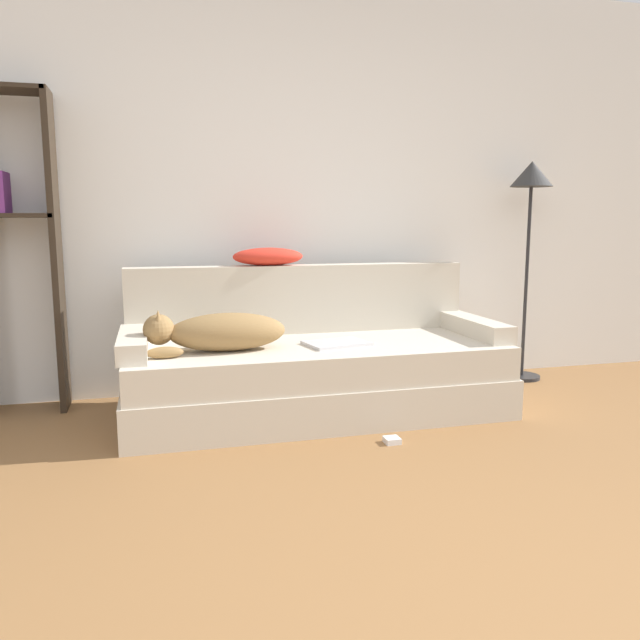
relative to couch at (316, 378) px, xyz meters
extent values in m
plane|color=olive|center=(0.07, -2.10, -0.21)|extent=(20.00, 20.00, 0.00)
cube|color=white|center=(0.07, 0.68, 1.14)|extent=(7.68, 0.06, 2.70)
cube|color=beige|center=(0.00, 0.00, -0.09)|extent=(2.19, 0.92, 0.23)
cube|color=beige|center=(0.00, -0.01, 0.12)|extent=(2.15, 0.88, 0.19)
cube|color=beige|center=(0.00, 0.39, 0.43)|extent=(2.15, 0.15, 0.43)
cube|color=beige|center=(-1.02, -0.01, 0.27)|extent=(0.15, 0.73, 0.11)
cube|color=beige|center=(1.02, -0.01, 0.27)|extent=(0.15, 0.73, 0.11)
ellipsoid|color=olive|center=(-0.52, -0.08, 0.32)|extent=(0.64, 0.26, 0.21)
sphere|color=olive|center=(-0.88, -0.08, 0.35)|extent=(0.16, 0.16, 0.16)
cone|color=olive|center=(-0.88, -0.13, 0.41)|extent=(0.06, 0.06, 0.07)
cone|color=olive|center=(-0.88, -0.04, 0.41)|extent=(0.06, 0.06, 0.07)
ellipsoid|color=olive|center=(-0.86, -0.20, 0.24)|extent=(0.19, 0.07, 0.06)
cube|color=silver|center=(0.10, -0.08, 0.22)|extent=(0.39, 0.31, 0.02)
ellipsoid|color=red|center=(-0.20, 0.39, 0.70)|extent=(0.44, 0.20, 0.11)
cube|color=#2D2319|center=(-1.44, 0.50, 0.72)|extent=(0.04, 0.26, 1.86)
cube|color=#2D2319|center=(-1.66, 0.50, 1.64)|extent=(0.45, 0.26, 0.02)
cube|color=#2D2319|center=(-1.66, 0.50, 0.95)|extent=(0.45, 0.26, 0.02)
cube|color=#753384|center=(-1.69, 0.48, 1.07)|extent=(0.03, 0.20, 0.23)
cylinder|color=#232326|center=(1.64, 0.40, -0.19)|extent=(0.26, 0.26, 0.02)
cylinder|color=#232326|center=(1.64, 0.40, 0.48)|extent=(0.02, 0.02, 1.33)
cone|color=#333333|center=(1.64, 0.40, 1.24)|extent=(0.29, 0.29, 0.17)
cube|color=white|center=(0.24, -0.61, -0.19)|extent=(0.08, 0.08, 0.03)
camera|label=1|loc=(-0.90, -3.45, 0.91)|focal=35.00mm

